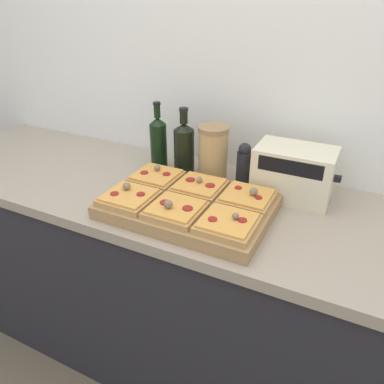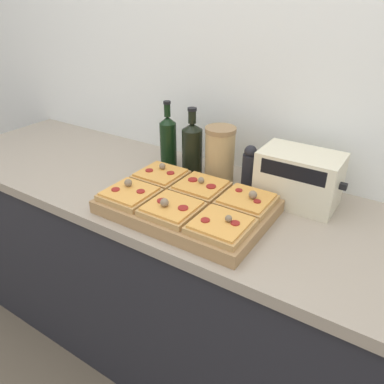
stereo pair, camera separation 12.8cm
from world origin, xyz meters
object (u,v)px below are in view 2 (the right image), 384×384
cutting_board (187,206)px  pepper_mill (249,168)px  grain_jar_tall (220,155)px  olive_oil_bottle (168,141)px  toaster_oven (299,178)px  wine_bottle (192,147)px

cutting_board → pepper_mill: pepper_mill is taller
cutting_board → grain_jar_tall: 0.29m
olive_oil_bottle → cutting_board: bearing=-44.7°
olive_oil_bottle → pepper_mill: (0.38, 0.00, -0.03)m
cutting_board → toaster_oven: toaster_oven is taller
pepper_mill → wine_bottle: bearing=-180.0°
wine_bottle → toaster_oven: size_ratio=0.92×
wine_bottle → toaster_oven: wine_bottle is taller
toaster_oven → cutting_board: bearing=-136.5°
wine_bottle → pepper_mill: wine_bottle is taller
grain_jar_tall → toaster_oven: 0.32m
olive_oil_bottle → pepper_mill: olive_oil_bottle is taller
pepper_mill → toaster_oven: (0.19, -0.00, 0.01)m
cutting_board → wine_bottle: wine_bottle is taller
wine_bottle → toaster_oven: (0.45, -0.00, -0.02)m
olive_oil_bottle → wine_bottle: 0.12m
wine_bottle → grain_jar_tall: (0.13, -0.00, -0.00)m
grain_jar_tall → pepper_mill: bearing=0.0°
grain_jar_tall → toaster_oven: grain_jar_tall is taller
olive_oil_bottle → pepper_mill: size_ratio=1.62×
cutting_board → toaster_oven: (0.29, 0.27, 0.07)m
cutting_board → olive_oil_bottle: 0.40m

